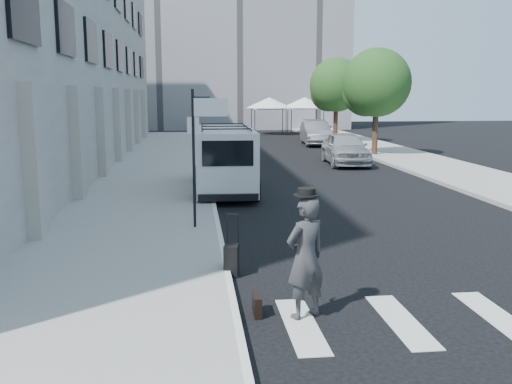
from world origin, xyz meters
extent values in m
plane|color=black|center=(0.00, 0.00, 0.00)|extent=(120.00, 120.00, 0.00)
cube|color=gray|center=(-4.25, 16.00, 0.07)|extent=(4.50, 48.00, 0.15)
cube|color=gray|center=(9.00, 20.00, 0.07)|extent=(4.00, 56.00, 0.15)
cube|color=gray|center=(-11.50, 18.00, 6.00)|extent=(10.00, 44.00, 12.00)
cube|color=slate|center=(2.00, 50.00, 12.50)|extent=(22.00, 12.00, 25.00)
cylinder|color=black|center=(-2.60, 3.20, 1.90)|extent=(0.07, 0.07, 3.50)
cube|color=white|center=(-2.60, 3.22, 2.75)|extent=(0.30, 0.03, 0.42)
cube|color=white|center=(-2.15, 3.20, 3.20)|extent=(0.85, 0.06, 0.45)
cylinder|color=black|center=(7.60, 20.00, 1.40)|extent=(0.32, 0.32, 2.80)
sphere|color=#143F1A|center=(7.60, 20.00, 4.13)|extent=(3.80, 3.80, 3.80)
sphere|color=#143F1A|center=(7.20, 20.60, 3.56)|extent=(2.66, 2.66, 2.66)
cylinder|color=black|center=(7.60, 29.00, 1.40)|extent=(0.32, 0.32, 2.80)
sphere|color=#143F1A|center=(7.60, 29.00, 4.13)|extent=(3.80, 3.80, 3.80)
sphere|color=#143F1A|center=(7.20, 29.60, 3.56)|extent=(2.66, 2.66, 2.66)
cylinder|color=black|center=(2.60, 36.60, 1.10)|extent=(0.06, 0.06, 2.20)
cylinder|color=black|center=(5.40, 36.60, 1.10)|extent=(0.06, 0.06, 2.20)
cylinder|color=black|center=(2.60, 39.40, 1.10)|extent=(0.06, 0.06, 2.20)
cylinder|color=black|center=(5.40, 39.40, 1.10)|extent=(0.06, 0.06, 2.20)
cube|color=white|center=(4.00, 38.00, 2.25)|extent=(3.00, 3.00, 0.12)
cone|color=white|center=(4.00, 38.00, 2.75)|extent=(4.00, 4.00, 0.90)
cylinder|color=black|center=(5.80, 37.10, 1.10)|extent=(0.06, 0.06, 2.20)
cylinder|color=black|center=(8.60, 37.10, 1.10)|extent=(0.06, 0.06, 2.20)
cylinder|color=black|center=(5.80, 39.90, 1.10)|extent=(0.06, 0.06, 2.20)
cylinder|color=black|center=(8.60, 39.90, 1.10)|extent=(0.06, 0.06, 2.20)
cube|color=white|center=(7.20, 38.50, 2.25)|extent=(3.00, 3.00, 0.12)
cone|color=white|center=(7.20, 38.50, 2.75)|extent=(4.00, 4.00, 0.90)
imported|color=#313134|center=(-0.88, -2.68, 0.99)|extent=(0.86, 0.76, 1.98)
cube|color=black|center=(-1.63, -2.50, 0.17)|extent=(0.13, 0.44, 0.34)
cube|color=black|center=(-1.90, -0.41, 0.31)|extent=(0.35, 0.47, 0.63)
cylinder|color=black|center=(-1.97, -0.19, 0.89)|extent=(0.02, 0.02, 0.59)
cylinder|color=black|center=(-1.76, -0.24, 0.89)|extent=(0.02, 0.02, 0.59)
cube|color=black|center=(-1.86, -0.22, 1.19)|extent=(0.24, 0.07, 0.03)
cube|color=silver|center=(-1.50, 9.12, 1.25)|extent=(2.08, 5.43, 2.10)
cube|color=silver|center=(-1.46, 12.07, 0.75)|extent=(1.91, 0.93, 1.10)
cube|color=black|center=(-1.54, 6.44, 1.70)|extent=(1.60, 0.10, 0.80)
cylinder|color=black|center=(-2.42, 11.03, 0.38)|extent=(0.29, 0.76, 0.76)
cylinder|color=black|center=(-0.52, 11.00, 0.38)|extent=(0.29, 0.76, 0.76)
cylinder|color=black|center=(-2.48, 7.33, 0.38)|extent=(0.29, 0.76, 0.76)
cylinder|color=black|center=(-0.58, 7.30, 0.38)|extent=(0.29, 0.76, 0.76)
imported|color=#9FA3A7|center=(5.00, 16.66, 0.82)|extent=(2.28, 4.96, 1.65)
imported|color=slate|center=(5.86, 27.61, 0.81)|extent=(2.09, 5.02, 1.62)
imported|color=gray|center=(6.80, 31.58, 0.77)|extent=(2.81, 5.55, 1.54)
camera|label=1|loc=(-2.62, -11.21, 3.55)|focal=40.00mm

